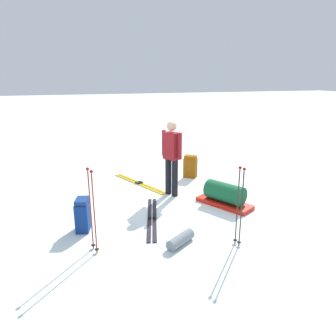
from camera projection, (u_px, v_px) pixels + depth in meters
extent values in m
plane|color=white|center=(168.00, 198.00, 7.08)|extent=(80.00, 80.00, 0.00)
cylinder|color=black|center=(175.00, 178.00, 7.09)|extent=(0.14, 0.14, 0.85)
cylinder|color=black|center=(168.00, 176.00, 7.22)|extent=(0.14, 0.14, 0.85)
cube|color=maroon|center=(172.00, 146.00, 6.95)|extent=(0.40, 0.36, 0.60)
cylinder|color=maroon|center=(180.00, 146.00, 6.78)|extent=(0.09, 0.09, 0.58)
cylinder|color=maroon|center=(164.00, 143.00, 7.10)|extent=(0.09, 0.09, 0.58)
sphere|color=tan|center=(172.00, 126.00, 6.82)|extent=(0.22, 0.22, 0.22)
cube|color=black|center=(149.00, 218.00, 6.07)|extent=(1.83, 0.54, 0.02)
cube|color=black|center=(149.00, 217.00, 6.06)|extent=(0.15, 0.10, 0.03)
cube|color=black|center=(155.00, 218.00, 6.08)|extent=(1.83, 0.54, 0.02)
cube|color=black|center=(155.00, 217.00, 6.07)|extent=(0.15, 0.10, 0.03)
cube|color=gold|center=(137.00, 184.00, 7.96)|extent=(1.81, 0.89, 0.02)
cube|color=black|center=(137.00, 183.00, 7.96)|extent=(0.15, 0.12, 0.03)
cube|color=gold|center=(141.00, 183.00, 8.03)|extent=(1.81, 0.89, 0.02)
cube|color=black|center=(141.00, 182.00, 8.02)|extent=(0.15, 0.12, 0.03)
cube|color=navy|center=(83.00, 217.00, 5.55)|extent=(0.39, 0.30, 0.51)
cube|color=navy|center=(82.00, 201.00, 5.47)|extent=(0.35, 0.27, 0.08)
cube|color=#85470A|center=(190.00, 168.00, 8.44)|extent=(0.38, 0.39, 0.52)
cube|color=#904603|center=(191.00, 157.00, 8.36)|extent=(0.34, 0.36, 0.08)
cylinder|color=black|center=(241.00, 210.00, 4.92)|extent=(0.02, 0.02, 1.26)
sphere|color=#A51919|center=(244.00, 169.00, 4.74)|extent=(0.05, 0.05, 0.05)
cylinder|color=black|center=(239.00, 242.00, 5.09)|extent=(0.07, 0.07, 0.01)
cylinder|color=black|center=(237.00, 208.00, 4.99)|extent=(0.02, 0.02, 1.26)
sphere|color=#A51919|center=(240.00, 168.00, 4.81)|extent=(0.05, 0.05, 0.05)
cylinder|color=black|center=(235.00, 240.00, 5.16)|extent=(0.07, 0.07, 0.01)
cylinder|color=maroon|center=(94.00, 215.00, 4.72)|extent=(0.02, 0.02, 1.29)
sphere|color=#A51919|center=(91.00, 172.00, 4.52)|extent=(0.05, 0.05, 0.05)
cylinder|color=black|center=(97.00, 249.00, 4.88)|extent=(0.07, 0.07, 0.01)
cylinder|color=maroon|center=(91.00, 211.00, 4.84)|extent=(0.02, 0.02, 1.29)
sphere|color=#A51919|center=(88.00, 169.00, 4.65)|extent=(0.05, 0.05, 0.05)
cylinder|color=black|center=(93.00, 245.00, 5.00)|extent=(0.07, 0.07, 0.01)
cube|color=red|center=(224.00, 203.00, 6.68)|extent=(1.25, 0.98, 0.09)
cylinder|color=#155831|center=(225.00, 192.00, 6.61)|extent=(0.92, 0.76, 0.40)
cylinder|color=gray|center=(180.00, 240.00, 5.11)|extent=(0.46, 0.55, 0.18)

